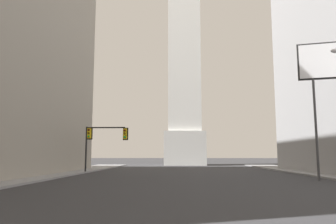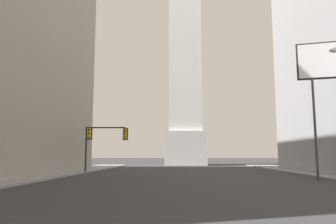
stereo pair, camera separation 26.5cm
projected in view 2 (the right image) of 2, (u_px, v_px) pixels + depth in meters
sidewalk_left at (10, 180)px, 23.69m from camera, size 5.00×71.20×0.15m
traffic_light_mid_left at (101, 138)px, 34.65m from camera, size 4.63×0.52×4.85m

